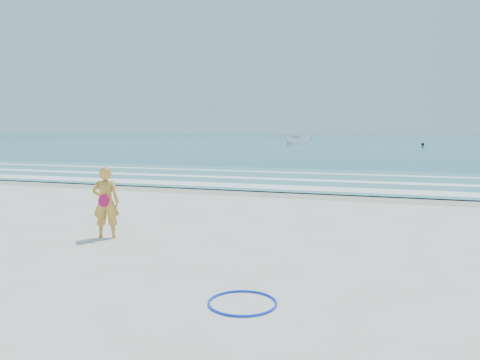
% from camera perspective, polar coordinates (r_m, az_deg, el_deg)
% --- Properties ---
extents(ground, '(400.00, 400.00, 0.00)m').
position_cam_1_polar(ground, '(8.51, -7.99, -9.52)').
color(ground, silver).
rests_on(ground, ground).
extents(wet_sand, '(400.00, 2.40, 0.00)m').
position_cam_1_polar(wet_sand, '(16.90, 5.69, -1.63)').
color(wet_sand, '#B2A893').
rests_on(wet_sand, ground).
extents(ocean, '(400.00, 190.00, 0.04)m').
position_cam_1_polar(ocean, '(112.41, 16.58, 4.80)').
color(ocean, '#19727F').
rests_on(ocean, ground).
extents(shallow, '(400.00, 10.00, 0.01)m').
position_cam_1_polar(shallow, '(21.76, 8.59, 0.20)').
color(shallow, '#59B7AD').
rests_on(shallow, ocean).
extents(foam_near, '(400.00, 1.40, 0.01)m').
position_cam_1_polar(foam_near, '(18.15, 6.59, -0.94)').
color(foam_near, white).
rests_on(foam_near, shallow).
extents(foam_mid, '(400.00, 0.90, 0.01)m').
position_cam_1_polar(foam_mid, '(20.98, 8.22, 0.00)').
color(foam_mid, white).
rests_on(foam_mid, shallow).
extents(foam_far, '(400.00, 0.60, 0.01)m').
position_cam_1_polar(foam_far, '(24.22, 9.60, 0.80)').
color(foam_far, white).
rests_on(foam_far, shallow).
extents(hoop, '(1.11, 1.11, 0.03)m').
position_cam_1_polar(hoop, '(6.39, 0.30, -14.73)').
color(hoop, '#0C34E3').
rests_on(hoop, ground).
extents(boat, '(4.27, 1.61, 1.65)m').
position_cam_1_polar(boat, '(71.44, 7.22, 5.02)').
color(boat, white).
rests_on(boat, ocean).
extents(buoy, '(0.42, 0.42, 0.42)m').
position_cam_1_polar(buoy, '(68.65, 21.39, 4.08)').
color(buoy, black).
rests_on(buoy, ocean).
extents(woman, '(0.65, 0.55, 1.52)m').
position_cam_1_polar(woman, '(10.30, -16.04, -2.62)').
color(woman, gold).
rests_on(woman, ground).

